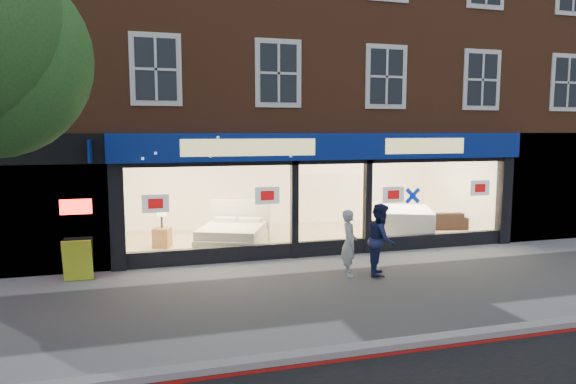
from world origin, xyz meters
name	(u,v)px	position (x,y,z in m)	size (l,w,h in m)	color
ground	(382,287)	(0.00, 0.00, 0.00)	(120.00, 120.00, 0.00)	gray
kerb_line	(470,344)	(0.00, -3.10, 0.01)	(60.00, 0.10, 0.01)	#8C0A07
kerb_stone	(463,336)	(0.00, -2.90, 0.06)	(60.00, 0.25, 0.12)	gray
showroom_floor	(306,237)	(0.00, 5.25, 0.05)	(11.00, 4.50, 0.10)	tan
building	(291,30)	(-0.02, 6.93, 6.67)	(19.00, 8.26, 10.30)	brown
display_bed	(233,234)	(-2.46, 4.40, 0.44)	(2.45, 2.65, 1.20)	silver
bedside_table	(162,238)	(-4.40, 4.84, 0.38)	(0.45, 0.45, 0.55)	brown
mattress_stack	(402,222)	(2.91, 4.45, 0.52)	(2.40, 2.63, 0.84)	white
sofa	(437,220)	(4.60, 5.14, 0.39)	(1.96, 0.77, 0.57)	black
a_board	(78,259)	(-6.34, 2.35, 0.49)	(0.63, 0.41, 0.97)	gold
pedestrian_grey	(349,243)	(-0.32, 1.06, 0.77)	(0.56, 0.37, 1.55)	#A4A8AC
pedestrian_blue	(381,239)	(0.41, 0.91, 0.84)	(0.82, 0.64, 1.69)	#181E45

